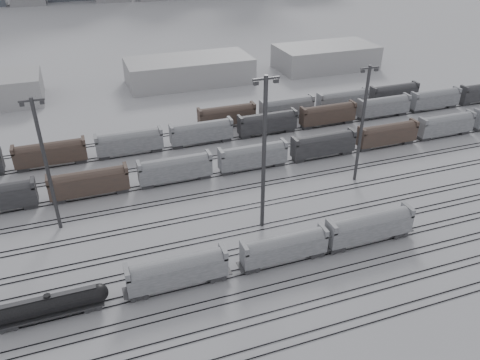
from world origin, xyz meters
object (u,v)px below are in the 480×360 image
object	(u,v)px
tank_car_b	(49,305)
hopper_car_c	(369,226)
light_mast_c	(264,152)
hopper_car_a	(177,270)
hopper_car_b	(284,247)

from	to	relation	value
tank_car_b	hopper_car_c	bearing A→B (deg)	0.00
tank_car_b	light_mast_c	xyz separation A→B (m)	(35.39, 10.59, 12.28)
hopper_car_a	light_mast_c	world-z (taller)	light_mast_c
hopper_car_a	light_mast_c	bearing A→B (deg)	30.97
hopper_car_c	hopper_car_b	bearing A→B (deg)	180.00
tank_car_b	light_mast_c	world-z (taller)	light_mast_c
hopper_car_b	light_mast_c	xyz separation A→B (m)	(0.59, 10.59, 11.42)
hopper_car_c	light_mast_c	bearing A→B (deg)	144.50
tank_car_b	light_mast_c	bearing A→B (deg)	16.67
hopper_car_a	hopper_car_c	xyz separation A→B (m)	(32.50, 0.00, 0.10)
hopper_car_b	hopper_car_c	xyz separation A→B (m)	(15.44, 0.00, 0.28)
tank_car_b	hopper_car_a	distance (m)	17.77
tank_car_b	hopper_car_a	xyz separation A→B (m)	(17.74, 0.00, 1.04)
hopper_car_b	tank_car_b	bearing A→B (deg)	180.00
hopper_car_a	hopper_car_b	bearing A→B (deg)	0.00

